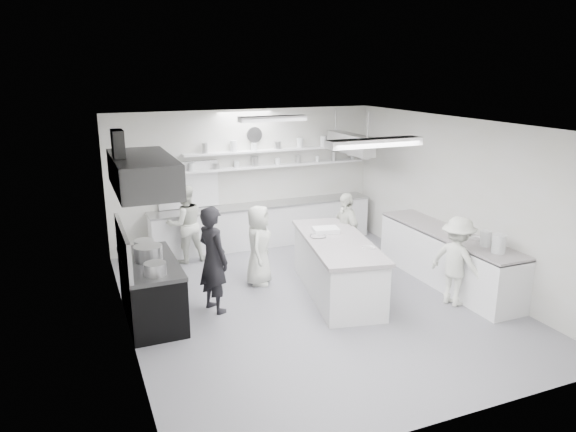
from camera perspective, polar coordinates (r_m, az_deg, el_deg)
name	(u,v)px	position (r m, az deg, el deg)	size (l,w,h in m)	color
floor	(312,302)	(9.27, 2.53, -9.12)	(6.00, 7.00, 0.02)	gray
ceiling	(314,124)	(8.47, 2.77, 9.79)	(6.00, 7.00, 0.02)	white
wall_back	(246,178)	(11.92, -4.52, 4.08)	(6.00, 0.04, 3.00)	beige
wall_front	(453,299)	(5.96, 17.23, -8.47)	(6.00, 0.04, 3.00)	beige
wall_left	(123,238)	(8.00, -17.23, -2.30)	(0.04, 7.00, 3.00)	beige
wall_right	(460,200)	(10.35, 17.87, 1.62)	(0.04, 7.00, 3.00)	beige
stove	(152,292)	(8.77, -14.33, -7.82)	(0.80, 1.80, 0.90)	black
exhaust_hood	(143,173)	(8.22, -15.21, 4.45)	(0.85, 2.00, 0.50)	#393939
back_counter	(264,225)	(11.99, -2.61, -0.94)	(5.00, 0.60, 0.92)	white
shelf_lower	(277,166)	(11.99, -1.16, 5.41)	(4.20, 0.26, 0.04)	white
shelf_upper	(277,150)	(11.93, -1.17, 7.06)	(4.20, 0.26, 0.04)	white
pass_through_window	(188,185)	(11.59, -10.61, 3.28)	(1.30, 0.04, 1.00)	black
wall_clock	(254,135)	(11.80, -3.63, 8.65)	(0.32, 0.32, 0.05)	white
right_counter	(447,259)	(10.27, 16.61, -4.38)	(0.74, 3.30, 0.94)	white
pot_rack	(350,143)	(11.58, 6.66, 7.70)	(0.30, 1.60, 0.40)	#A6A6A7
light_fixture_front	(374,143)	(6.91, 9.20, 7.74)	(1.30, 0.25, 0.10)	white
light_fixture_rear	(273,119)	(10.13, -1.65, 10.34)	(1.30, 0.25, 0.10)	white
prep_island	(337,268)	(9.43, 5.21, -5.53)	(0.96, 2.58, 0.95)	white
stove_pot	(148,254)	(8.62, -14.67, -3.98)	(0.44, 0.44, 0.28)	#A6A6A7
cook_stove	(213,259)	(8.70, -7.99, -4.60)	(0.64, 0.42, 1.76)	black
cook_back	(185,224)	(11.03, -10.89, -0.82)	(0.78, 0.61, 1.61)	silver
cook_island_left	(259,245)	(9.75, -3.14, -3.11)	(0.73, 0.47, 1.48)	silver
cook_island_right	(346,233)	(10.38, 6.16, -1.77)	(0.92, 0.38, 1.57)	silver
cook_right	(457,261)	(9.32, 17.57, -4.63)	(0.98, 0.56, 1.52)	silver
bowl_island_a	(318,237)	(9.39, 3.20, -2.28)	(0.29, 0.29, 0.07)	#A6A6A7
bowl_island_b	(368,249)	(8.88, 8.56, -3.50)	(0.21, 0.21, 0.07)	white
bowl_right	(477,239)	(9.88, 19.50, -2.38)	(0.23, 0.23, 0.06)	white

